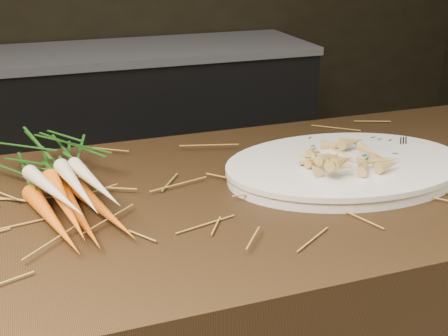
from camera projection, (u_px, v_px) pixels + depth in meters
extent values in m
cube|color=black|center=(137.00, 131.00, 2.97)|extent=(1.80, 0.60, 0.80)
cube|color=#99999E|center=(132.00, 52.00, 2.81)|extent=(1.82, 0.62, 0.04)
cone|color=#CC5200|center=(53.00, 221.00, 0.94)|extent=(0.10, 0.26, 0.03)
cone|color=#CC5200|center=(78.00, 215.00, 0.96)|extent=(0.08, 0.26, 0.03)
cone|color=#CC5200|center=(102.00, 209.00, 0.98)|extent=(0.11, 0.26, 0.03)
cone|color=#CC5200|center=(66.00, 205.00, 0.93)|extent=(0.07, 0.27, 0.03)
cone|color=beige|center=(54.00, 192.00, 0.93)|extent=(0.10, 0.24, 0.04)
cone|color=beige|center=(78.00, 187.00, 0.94)|extent=(0.07, 0.25, 0.04)
cone|color=beige|center=(95.00, 183.00, 0.97)|extent=(0.08, 0.25, 0.04)
ellipsoid|color=#23601B|center=(44.00, 157.00, 1.13)|extent=(0.20, 0.25, 0.08)
cube|color=silver|center=(428.00, 158.00, 1.17)|extent=(0.12, 0.16, 0.00)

